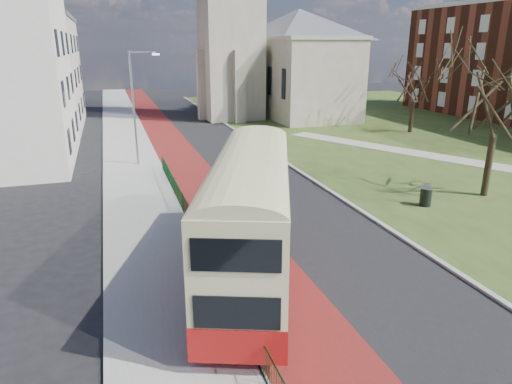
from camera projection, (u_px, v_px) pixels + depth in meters
name	position (u px, v px, depth m)	size (l,w,h in m)	color
ground	(282.00, 262.00, 18.76)	(160.00, 160.00, 0.00)	black
road_carriageway	(212.00, 154.00, 37.32)	(9.00, 120.00, 0.01)	black
bus_lane	(179.00, 156.00, 36.53)	(3.40, 120.00, 0.01)	#591414
pavement_west	(130.00, 159.00, 35.41)	(4.00, 120.00, 0.12)	gray
kerb_west	(156.00, 157.00, 35.99)	(0.25, 120.00, 0.13)	#999993
kerb_east	(258.00, 145.00, 40.45)	(0.25, 80.00, 0.13)	#999993
grass_green	(444.00, 133.00, 46.25)	(40.00, 80.00, 0.04)	#314719
footpath	(487.00, 165.00, 33.62)	(2.20, 36.00, 0.03)	#9E998C
pedestrian_railing	(193.00, 223.00, 21.36)	(0.07, 24.00, 1.12)	#0C3415
gothic_church	(268.00, 3.00, 52.80)	(16.38, 18.00, 40.00)	gray
street_block_far	(26.00, 73.00, 47.35)	(10.30, 16.30, 11.50)	beige
streetlamp	(135.00, 103.00, 32.39)	(2.13, 0.18, 8.00)	gray
bus	(251.00, 212.00, 16.64)	(6.46, 11.48, 4.72)	#A9100F
winter_tree_near	(502.00, 83.00, 24.93)	(6.76, 6.76, 9.36)	#2F2717
winter_tree_far	(415.00, 77.00, 44.78)	(6.05, 6.05, 7.91)	#2E1F17
litter_bin	(426.00, 196.00, 25.00)	(0.77, 0.77, 1.07)	black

